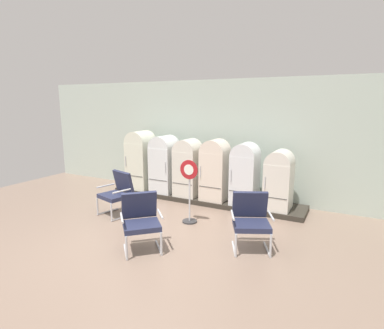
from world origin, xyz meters
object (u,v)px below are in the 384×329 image
Objects in this scene: refrigerator_0 at (141,158)px; refrigerator_5 at (279,178)px; refrigerator_2 at (188,166)px; armchair_right at (251,218)px; sign_stand at (189,194)px; armchair_left at (117,191)px; refrigerator_3 at (215,168)px; refrigerator_4 at (245,172)px; armchair_center at (141,218)px; refrigerator_1 at (164,162)px.

refrigerator_5 is at bearing -0.06° from refrigerator_0.
refrigerator_2 reaches higher than refrigerator_5.
refrigerator_0 is at bearing 152.44° from armchair_right.
armchair_left is at bearing -168.96° from sign_stand.
refrigerator_3 is at bearing 90.76° from sign_stand.
refrigerator_4 is at bearing 111.08° from armchair_right.
refrigerator_2 reaches higher than armchair_right.
refrigerator_3 is at bearing -179.17° from refrigerator_4.
armchair_left is (-3.24, -1.77, -0.28)m from refrigerator_5.
refrigerator_3 reaches higher than refrigerator_4.
armchair_right is (2.31, -1.98, -0.35)m from refrigerator_2.
refrigerator_0 is at bearing 179.94° from refrigerator_5.
refrigerator_0 is 1.20× the size of refrigerator_5.
refrigerator_5 reaches higher than armchair_center.
refrigerator_1 is at bearing 177.94° from refrigerator_2.
armchair_left is 1.00× the size of armchair_center.
refrigerator_4 reaches higher than refrigerator_5.
refrigerator_2 is 2.35m from refrigerator_5.
refrigerator_4 is 2.14m from armchair_right.
refrigerator_1 reaches higher than refrigerator_2.
refrigerator_3 reaches higher than armchair_center.
refrigerator_1 is at bearing 115.07° from armchair_center.
refrigerator_4 is 0.80m from refrigerator_5.
armchair_right is at bearing -51.95° from refrigerator_3.
refrigerator_0 reaches higher than armchair_right.
refrigerator_3 is at bearing -1.12° from refrigerator_0.
refrigerator_0 reaches higher than refrigerator_4.
armchair_right is (3.06, -2.01, -0.38)m from refrigerator_1.
refrigerator_2 is at bearing 179.80° from refrigerator_4.
sign_stand is (1.68, 0.33, 0.06)m from armchair_left.
refrigerator_0 reaches higher than sign_stand.
armchair_center is (0.62, -2.89, -0.35)m from refrigerator_2.
refrigerator_1 is 1.13× the size of sign_stand.
refrigerator_1 reaches higher than refrigerator_3.
refrigerator_4 is 3.02m from armchair_left.
refrigerator_2 reaches higher than armchair_left.
refrigerator_4 is at bearing -0.20° from refrigerator_2.
refrigerator_0 is 3.09m from refrigerator_4.
armchair_left is at bearing -116.99° from refrigerator_2.
refrigerator_3 is at bearing -1.63° from refrigerator_1.
refrigerator_3 is 2.90m from armchair_center.
armchair_right is at bearing -20.38° from sign_stand.
refrigerator_2 is 1.99m from armchair_left.
armchair_left is (0.65, -1.77, -0.43)m from refrigerator_0.
refrigerator_0 is at bearing 179.85° from refrigerator_1.
armchair_left is (-2.44, -1.74, -0.35)m from refrigerator_4.
refrigerator_4 is 3.05m from armchair_center.
refrigerator_3 is at bearing 46.05° from armchair_left.
armchair_right is 1.92m from armchair_center.
refrigerator_3 is 1.54× the size of armchair_center.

